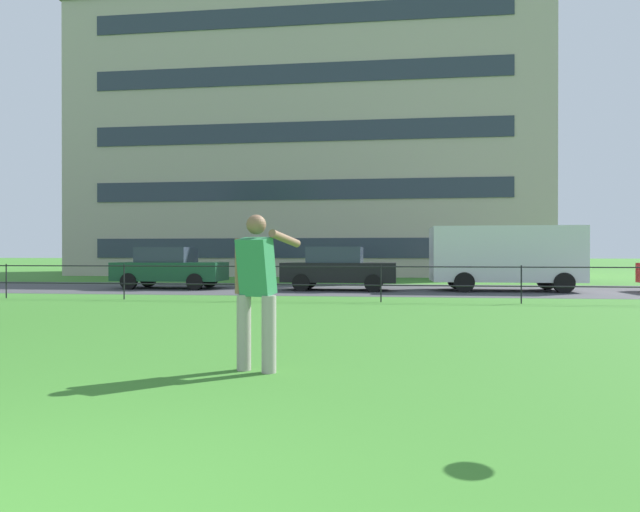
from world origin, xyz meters
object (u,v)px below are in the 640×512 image
object	(u,v)px
apartment_building_background	(310,148)
car_dark_green_far_right	(170,268)
panel_van_right	(505,255)
person_thrower	(257,287)
car_black_left	(338,268)

from	to	relation	value
apartment_building_background	car_dark_green_far_right	bearing A→B (deg)	-100.95
panel_van_right	apartment_building_background	world-z (taller)	apartment_building_background
person_thrower	panel_van_right	bearing A→B (deg)	67.86
car_black_left	apartment_building_background	xyz separation A→B (m)	(-3.25, 16.20, 7.49)
car_black_left	apartment_building_background	size ratio (longest dim) A/B	0.14
person_thrower	panel_van_right	size ratio (longest dim) A/B	0.35
person_thrower	panel_van_right	distance (m)	14.76
panel_van_right	car_black_left	bearing A→B (deg)	-176.92
apartment_building_background	car_black_left	bearing A→B (deg)	-78.65
person_thrower	car_black_left	size ratio (longest dim) A/B	0.43
car_dark_green_far_right	apartment_building_background	bearing A→B (deg)	79.05
car_black_left	apartment_building_background	bearing A→B (deg)	101.35
car_dark_green_far_right	car_black_left	bearing A→B (deg)	-1.66
car_dark_green_far_right	apartment_building_background	xyz separation A→B (m)	(3.10, 16.01, 7.49)
panel_van_right	apartment_building_background	size ratio (longest dim) A/B	0.18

